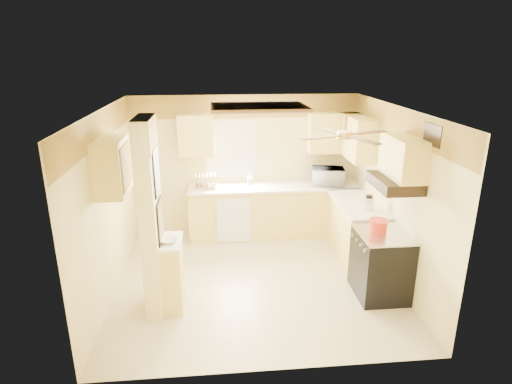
{
  "coord_description": "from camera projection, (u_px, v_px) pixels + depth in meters",
  "views": [
    {
      "loc": [
        -0.52,
        -5.57,
        3.24
      ],
      "look_at": [
        0.05,
        0.35,
        1.25
      ],
      "focal_mm": 30.0,
      "sensor_mm": 36.0,
      "label": 1
    }
  ],
  "objects": [
    {
      "name": "wall_front",
      "position": [
        273.0,
        265.0,
        4.14
      ],
      "size": [
        4.0,
        0.0,
        4.0
      ],
      "primitive_type": "plane",
      "rotation": [
        -1.57,
        0.0,
        0.0
      ],
      "color": "#EED891",
      "rests_on": "floor"
    },
    {
      "name": "vent_grate",
      "position": [
        433.0,
        135.0,
        4.93
      ],
      "size": [
        0.02,
        0.4,
        0.25
      ],
      "primitive_type": "cube",
      "color": "black",
      "rests_on": "wall_right"
    },
    {
      "name": "kettle",
      "position": [
        369.0,
        203.0,
        6.41
      ],
      "size": [
        0.15,
        0.15,
        0.23
      ],
      "color": "silver",
      "rests_on": "countertop_right"
    },
    {
      "name": "lower_cabinets_back",
      "position": [
        274.0,
        211.0,
        7.75
      ],
      "size": [
        3.0,
        0.6,
        0.9
      ],
      "primitive_type": "cube",
      "color": "#FFDB6B",
      "rests_on": "floor"
    },
    {
      "name": "upper_cab_over_stove",
      "position": [
        404.0,
        157.0,
        5.36
      ],
      "size": [
        0.35,
        0.76,
        0.52
      ],
      "primitive_type": "cube",
      "color": "#FFDB6B",
      "rests_on": "wall_right"
    },
    {
      "name": "dishwasher_panel",
      "position": [
        234.0,
        220.0,
        7.39
      ],
      "size": [
        0.58,
        0.02,
        0.8
      ],
      "primitive_type": "cube",
      "color": "white",
      "rests_on": "lower_cabinets_back"
    },
    {
      "name": "partition_ledge",
      "position": [
        173.0,
        275.0,
        5.57
      ],
      "size": [
        0.25,
        0.55,
        0.9
      ],
      "primitive_type": "cube",
      "color": "#FFDB6B",
      "rests_on": "floor"
    },
    {
      "name": "ceiling_light_panel",
      "position": [
        259.0,
        108.0,
        6.03
      ],
      "size": [
        1.35,
        0.95,
        0.06
      ],
      "color": "brown",
      "rests_on": "ceiling"
    },
    {
      "name": "wallpaper_border",
      "position": [
        245.0,
        107.0,
        7.38
      ],
      "size": [
        4.0,
        0.02,
        0.4
      ],
      "primitive_type": "cube",
      "color": "gold",
      "rests_on": "wall_back"
    },
    {
      "name": "microwave",
      "position": [
        328.0,
        176.0,
        7.59
      ],
      "size": [
        0.61,
        0.47,
        0.31
      ],
      "primitive_type": "imported",
      "rotation": [
        0.0,
        0.0,
        2.97
      ],
      "color": "white",
      "rests_on": "countertop_back"
    },
    {
      "name": "poster_nashville",
      "position": [
        160.0,
        222.0,
        5.32
      ],
      "size": [
        0.02,
        0.42,
        0.57
      ],
      "color": "black",
      "rests_on": "partition_column"
    },
    {
      "name": "countertop_back",
      "position": [
        275.0,
        187.0,
        7.59
      ],
      "size": [
        3.04,
        0.64,
        0.04
      ],
      "primitive_type": "cube",
      "color": "white",
      "rests_on": "lower_cabinets_back"
    },
    {
      "name": "lower_cabinets_right",
      "position": [
        356.0,
        231.0,
        6.91
      ],
      "size": [
        0.6,
        1.4,
        0.9
      ],
      "primitive_type": "cube",
      "color": "#FFDB6B",
      "rests_on": "floor"
    },
    {
      "name": "window",
      "position": [
        231.0,
        149.0,
        7.6
      ],
      "size": [
        0.92,
        0.02,
        1.02
      ],
      "color": "white",
      "rests_on": "wall_back"
    },
    {
      "name": "ledge_top",
      "position": [
        170.0,
        242.0,
        5.42
      ],
      "size": [
        0.28,
        0.58,
        0.04
      ],
      "primitive_type": "cube",
      "color": "white",
      "rests_on": "partition_ledge"
    },
    {
      "name": "wall_left",
      "position": [
        107.0,
        205.0,
        5.75
      ],
      "size": [
        0.0,
        3.8,
        3.8
      ],
      "primitive_type": "plane",
      "rotation": [
        1.57,
        0.0,
        1.57
      ],
      "color": "#EED891",
      "rests_on": "floor"
    },
    {
      "name": "range_hood",
      "position": [
        394.0,
        183.0,
        5.46
      ],
      "size": [
        0.5,
        0.76,
        0.14
      ],
      "primitive_type": "cube",
      "color": "black",
      "rests_on": "upper_cab_over_stove"
    },
    {
      "name": "ceiling_fan",
      "position": [
        345.0,
        134.0,
        5.04
      ],
      "size": [
        1.15,
        1.15,
        0.26
      ],
      "color": "gold",
      "rests_on": "ceiling"
    },
    {
      "name": "upper_cab_left_wall",
      "position": [
        112.0,
        166.0,
        5.34
      ],
      "size": [
        0.35,
        0.75,
        0.7
      ],
      "primitive_type": "cube",
      "color": "#FFDB6B",
      "rests_on": "wall_left"
    },
    {
      "name": "wall_right",
      "position": [
        394.0,
        196.0,
        6.12
      ],
      "size": [
        0.0,
        3.8,
        3.8
      ],
      "primitive_type": "plane",
      "rotation": [
        1.57,
        0.0,
        -1.57
      ],
      "color": "#EED891",
      "rests_on": "floor"
    },
    {
      "name": "utensil_crock",
      "position": [
        250.0,
        181.0,
        7.65
      ],
      "size": [
        0.1,
        0.1,
        0.2
      ],
      "color": "white",
      "rests_on": "countertop_back"
    },
    {
      "name": "stove",
      "position": [
        381.0,
        264.0,
        5.82
      ],
      "size": [
        0.68,
        0.77,
        0.92
      ],
      "color": "black",
      "rests_on": "floor"
    },
    {
      "name": "countertop_right",
      "position": [
        358.0,
        204.0,
        6.76
      ],
      "size": [
        0.64,
        1.44,
        0.04
      ],
      "primitive_type": "cube",
      "color": "white",
      "rests_on": "lower_cabinets_right"
    },
    {
      "name": "upper_cab_back_left",
      "position": [
        196.0,
        135.0,
        7.3
      ],
      "size": [
        0.6,
        0.35,
        0.7
      ],
      "primitive_type": "cube",
      "color": "#FFDB6B",
      "rests_on": "wall_back"
    },
    {
      "name": "poster_menu",
      "position": [
        156.0,
        171.0,
        5.11
      ],
      "size": [
        0.02,
        0.42,
        0.57
      ],
      "color": "black",
      "rests_on": "partition_column"
    },
    {
      "name": "partition_column",
      "position": [
        151.0,
        218.0,
        5.29
      ],
      "size": [
        0.2,
        0.7,
        2.5
      ],
      "primitive_type": "cube",
      "color": "#EED891",
      "rests_on": "floor"
    },
    {
      "name": "bowl",
      "position": [
        169.0,
        240.0,
        5.35
      ],
      "size": [
        0.23,
        0.23,
        0.05
      ],
      "primitive_type": "imported",
      "rotation": [
        0.0,
        0.0,
        0.09
      ],
      "color": "white",
      "rests_on": "ledge_top"
    },
    {
      "name": "wall_back",
      "position": [
        245.0,
        165.0,
        7.73
      ],
      "size": [
        4.0,
        0.0,
        4.0
      ],
      "primitive_type": "plane",
      "rotation": [
        1.57,
        0.0,
        0.0
      ],
      "color": "#EED891",
      "rests_on": "floor"
    },
    {
      "name": "upper_cab_right",
      "position": [
        357.0,
        137.0,
        7.09
      ],
      "size": [
        0.35,
        1.0,
        0.7
      ],
      "primitive_type": "cube",
      "color": "#FFDB6B",
      "rests_on": "wall_right"
    },
    {
      "name": "floor",
      "position": [
        255.0,
        279.0,
        6.33
      ],
      "size": [
        4.0,
        4.0,
        0.0
      ],
      "primitive_type": "plane",
      "color": "beige",
      "rests_on": "ground"
    },
    {
      "name": "upper_cab_back_right",
      "position": [
        333.0,
        132.0,
        7.51
      ],
      "size": [
        0.9,
        0.35,
        0.7
      ],
      "primitive_type": "cube",
      "color": "#FFDB6B",
      "rests_on": "wall_back"
    },
    {
      "name": "ceiling",
      "position": [
        255.0,
        109.0,
        5.54
      ],
      "size": [
        4.0,
        4.0,
        0.0
      ],
      "primitive_type": "plane",
      "rotation": [
        3.14,
        0.0,
        0.0
      ],
      "color": "white",
      "rests_on": "wall_back"
    },
    {
      "name": "dutch_oven",
      "position": [
        378.0,
        226.0,
        5.71
      ],
      "size": [
        0.25,
        0.25,
        0.17
      ],
      "color": "red",
      "rests_on": "stove"
    },
    {
      "name": "dish_rack",
      "position": [
        205.0,
        183.0,
        7.47
      ],
      "size": [
        0.42,
        0.33,
        0.22
      ],
      "color": "tan",
      "rests_on": "countertop_back"
    }
  ]
}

